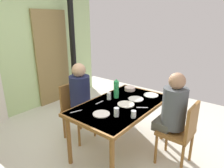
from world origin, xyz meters
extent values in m
plane|color=silver|center=(0.00, 0.00, 0.00)|extent=(5.78, 5.78, 0.00)
cube|color=#B8D794|center=(0.00, 2.22, 1.31)|extent=(4.12, 0.10, 2.63)
cube|color=olive|center=(0.83, 2.14, 1.00)|extent=(0.80, 0.05, 2.00)
cylinder|color=black|center=(1.19, 1.87, 1.31)|extent=(0.12, 0.12, 2.63)
cube|color=olive|center=(0.28, -0.09, 0.71)|extent=(1.41, 0.84, 0.04)
cube|color=beige|center=(0.28, -0.09, 0.73)|extent=(1.35, 0.80, 0.00)
cylinder|color=olive|center=(-0.36, -0.44, 0.34)|extent=(0.06, 0.06, 0.69)
cylinder|color=olive|center=(0.91, -0.44, 0.34)|extent=(0.06, 0.06, 0.69)
cylinder|color=olive|center=(-0.36, 0.26, 0.34)|extent=(0.06, 0.06, 0.69)
cylinder|color=olive|center=(0.91, 0.26, 0.34)|extent=(0.06, 0.06, 0.69)
cube|color=olive|center=(0.50, -0.79, 0.45)|extent=(0.40, 0.40, 0.04)
cube|color=olive|center=(0.50, -0.97, 0.66)|extent=(0.38, 0.04, 0.42)
cylinder|color=olive|center=(0.33, -0.62, 0.21)|extent=(0.04, 0.04, 0.41)
cylinder|color=olive|center=(0.67, -0.62, 0.21)|extent=(0.04, 0.04, 0.41)
cylinder|color=olive|center=(0.33, -0.96, 0.21)|extent=(0.04, 0.04, 0.41)
cylinder|color=olive|center=(0.67, -0.96, 0.21)|extent=(0.04, 0.04, 0.41)
cube|color=olive|center=(0.14, 0.61, 0.45)|extent=(0.40, 0.40, 0.04)
cube|color=olive|center=(0.14, 0.79, 0.66)|extent=(0.38, 0.04, 0.42)
cylinder|color=olive|center=(0.31, 0.44, 0.21)|extent=(0.04, 0.04, 0.41)
cylinder|color=olive|center=(-0.03, 0.44, 0.21)|extent=(0.04, 0.04, 0.41)
cylinder|color=olive|center=(0.31, 0.78, 0.21)|extent=(0.04, 0.04, 0.41)
cylinder|color=olive|center=(-0.03, 0.78, 0.21)|extent=(0.04, 0.04, 0.41)
cube|color=#53554D|center=(0.50, -0.63, 0.51)|extent=(0.30, 0.22, 0.12)
cylinder|color=#4C5156|center=(0.50, -0.74, 0.77)|extent=(0.30, 0.30, 0.52)
sphere|color=#A87A5B|center=(0.50, -0.74, 1.12)|extent=(0.20, 0.20, 0.20)
cube|color=#1F2249|center=(0.14, 0.45, 0.51)|extent=(0.30, 0.22, 0.12)
cylinder|color=#1E2347|center=(0.14, 0.56, 0.77)|extent=(0.30, 0.30, 0.52)
sphere|color=tan|center=(0.14, 0.56, 1.12)|extent=(0.20, 0.20, 0.20)
cylinder|color=#2C9C54|center=(0.41, 0.09, 0.85)|extent=(0.07, 0.07, 0.25)
cone|color=green|center=(0.41, 0.09, 1.00)|extent=(0.05, 0.05, 0.04)
cylinder|color=#F4D7CB|center=(0.80, 0.10, 0.76)|extent=(0.17, 0.17, 0.05)
cylinder|color=white|center=(0.53, -0.17, 0.73)|extent=(0.22, 0.22, 0.01)
cylinder|color=white|center=(0.30, -0.16, 0.73)|extent=(0.23, 0.23, 0.01)
cylinder|color=white|center=(-0.12, -0.09, 0.73)|extent=(0.21, 0.21, 0.01)
cylinder|color=white|center=(0.80, -0.27, 0.73)|extent=(0.22, 0.22, 0.01)
cylinder|color=silver|center=(0.30, 0.13, 0.78)|extent=(0.06, 0.06, 0.10)
cylinder|color=silver|center=(-0.04, -0.26, 0.78)|extent=(0.06, 0.06, 0.11)
cylinder|color=silver|center=(0.05, -0.44, 0.77)|extent=(0.06, 0.06, 0.09)
cube|color=silver|center=(0.35, -0.38, 0.73)|extent=(0.10, 0.13, 0.00)
cube|color=silver|center=(0.13, 0.16, 0.73)|extent=(0.15, 0.02, 0.00)
cube|color=silver|center=(-0.25, 0.20, 0.73)|extent=(0.15, 0.07, 0.00)
camera|label=1|loc=(-1.71, -1.51, 1.82)|focal=31.64mm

